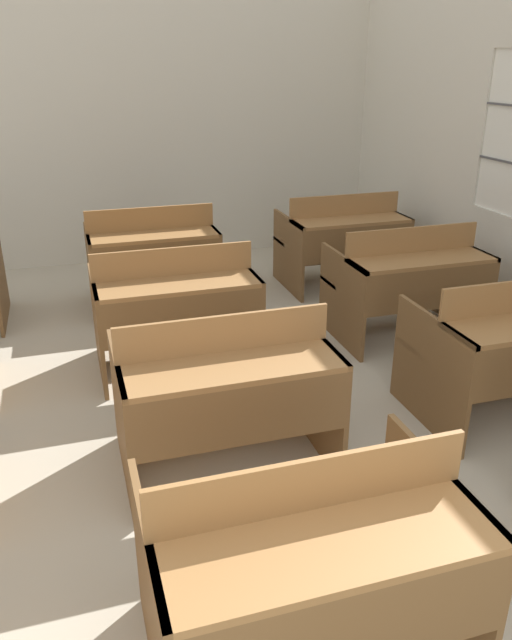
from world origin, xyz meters
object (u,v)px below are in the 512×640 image
bench_third_center (175,307)px  bench_back_center (153,255)px  bench_back_right (342,239)px  bench_second_center (225,391)px  bench_front_center (308,561)px  bench_third_right (408,281)px

bench_third_center → bench_back_center: size_ratio=1.00×
bench_third_center → bench_back_center: (0.03, 1.28, 0.00)m
bench_back_right → bench_second_center: bearing=-125.7°
bench_front_center → bench_second_center: size_ratio=1.00×
bench_front_center → bench_back_center: bearing=89.6°
bench_second_center → bench_back_center: bearing=90.0°
bench_third_right → bench_back_right: bearing=89.1°
bench_second_center → bench_third_center: same height
bench_third_center → bench_front_center: bearing=-89.8°
bench_third_center → bench_back_center: bearing=88.6°
bench_third_center → bench_third_right: size_ratio=1.00×
bench_second_center → bench_third_right: 2.20m
bench_front_center → bench_back_center: same height
bench_second_center → bench_third_center: (-0.03, 1.26, 0.00)m
bench_third_right → bench_back_right: same height
bench_third_center → bench_third_right: bearing=0.3°
bench_third_right → bench_back_center: (-1.80, 1.27, 0.00)m
bench_third_center → bench_third_right: 1.83m
bench_front_center → bench_third_right: size_ratio=1.00×
bench_back_center → bench_third_center: bearing=-91.4°
bench_second_center → bench_third_right: bearing=35.2°
bench_front_center → bench_third_right: (1.83, 2.51, 0.00)m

